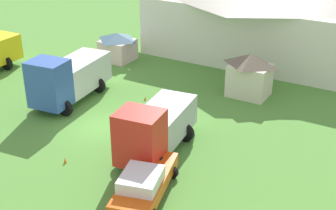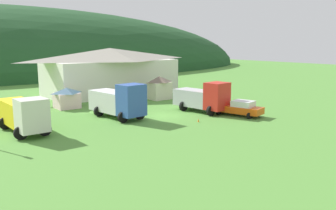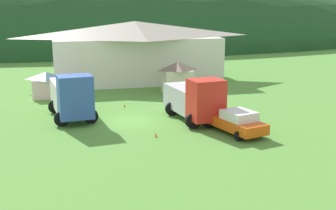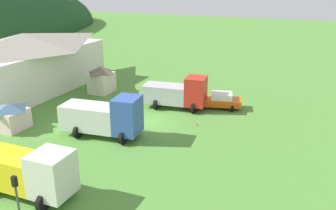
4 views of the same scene
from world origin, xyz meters
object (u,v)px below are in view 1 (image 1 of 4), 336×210
Objects in this scene: box_truck_blue at (68,77)px; traffic_cone_near_pickup at (145,100)px; depot_building at (259,16)px; crane_truck_red at (155,128)px; play_shed_pink at (118,46)px; service_pickup_orange at (144,183)px; play_shed_cream at (250,74)px; traffic_cone_mid_row at (65,163)px.

box_truck_blue is 5.66m from traffic_cone_near_pickup.
depot_building reaches higher than crane_truck_red.
box_truck_blue is 1.05× the size of crane_truck_red.
service_pickup_orange is (12.81, -15.55, -0.43)m from play_shed_pink.
play_shed_cream is 10.60m from crane_truck_red.
crane_truck_red is at bearing -98.49° from play_shed_cream.
box_truck_blue is (-10.63, -7.34, 0.17)m from play_shed_cream.
depot_building is 9.34m from play_shed_cream.
depot_building is 30.92× the size of traffic_cone_mid_row.
crane_truck_red is at bearing -52.95° from traffic_cone_near_pickup.
play_shed_pink reaches higher than service_pickup_orange.
crane_truck_red reaches higher than play_shed_cream.
play_shed_cream is 0.47× the size of crane_truck_red.
crane_truck_red is (9.07, -3.15, -0.11)m from box_truck_blue.
box_truck_blue is 12.77m from service_pickup_orange.
crane_truck_red reaches higher than play_shed_pink.
crane_truck_red reaches higher than service_pickup_orange.
crane_truck_red is 4.14m from service_pickup_orange.
play_shed_cream is at bearing 164.48° from crane_truck_red.
play_shed_pink is 20.15m from service_pickup_orange.
traffic_cone_mid_row is (-2.69, -22.52, -3.56)m from depot_building.
service_pickup_orange is (0.11, -14.16, -0.81)m from play_shed_cream.
traffic_cone_near_pickup is at bearing -41.64° from play_shed_pink.
play_shed_cream is 14.19m from service_pickup_orange.
play_shed_pink is 4.34× the size of traffic_cone_mid_row.
service_pickup_orange is 11.10× the size of traffic_cone_near_pickup.
box_truck_blue is 14.09× the size of traffic_cone_near_pickup.
depot_building reaches higher than traffic_cone_near_pickup.
traffic_cone_mid_row is at bearing 32.76° from box_truck_blue.
depot_building is 39.41× the size of traffic_cone_near_pickup.
play_shed_cream is 1.13× the size of play_shed_pink.
box_truck_blue reaches higher than service_pickup_orange.
depot_building is 22.96m from traffic_cone_mid_row.
crane_truck_red is at bearing 40.77° from traffic_cone_mid_row.
depot_building reaches higher than traffic_cone_mid_row.
traffic_cone_mid_row is at bearing -96.81° from depot_building.
crane_truck_red is at bearing -46.82° from play_shed_pink.
depot_building is at bearing 36.33° from play_shed_pink.
depot_building is 19.34m from crane_truck_red.
crane_truck_red is 5.33m from traffic_cone_mid_row.
box_truck_blue is 9.60m from crane_truck_red.
depot_building is 12.62m from play_shed_pink.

